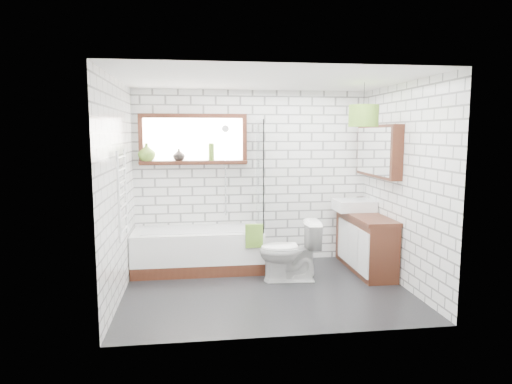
{
  "coord_description": "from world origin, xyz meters",
  "views": [
    {
      "loc": [
        -0.84,
        -5.29,
        1.9
      ],
      "look_at": [
        -0.09,
        0.25,
        1.17
      ],
      "focal_mm": 32.0,
      "sensor_mm": 36.0,
      "label": 1
    }
  ],
  "objects": [
    {
      "name": "wall_back",
      "position": [
        0.0,
        1.3,
        1.25
      ],
      "size": [
        3.4,
        0.01,
        2.5
      ],
      "primitive_type": "cube",
      "color": "white",
      "rests_on": "ground"
    },
    {
      "name": "shower_riser",
      "position": [
        -0.4,
        1.26,
        1.35
      ],
      "size": [
        0.02,
        0.02,
        1.3
      ],
      "primitive_type": "cylinder",
      "color": "silver",
      "rests_on": "wall_back"
    },
    {
      "name": "towel_beige",
      "position": [
        -0.08,
        0.52,
        0.55
      ],
      "size": [
        0.21,
        0.05,
        0.28
      ],
      "primitive_type": "cube",
      "color": "tan",
      "rests_on": "bathtub"
    },
    {
      "name": "vase_dark",
      "position": [
        -1.06,
        1.23,
        1.57
      ],
      "size": [
        0.22,
        0.22,
        0.17
      ],
      "primitive_type": "imported",
      "rotation": [
        0.0,
        0.0,
        -0.42
      ],
      "color": "black",
      "rests_on": "window"
    },
    {
      "name": "toilet",
      "position": [
        0.35,
        0.3,
        0.39
      ],
      "size": [
        0.49,
        0.79,
        0.78
      ],
      "primitive_type": "imported",
      "rotation": [
        0.0,
        0.0,
        -1.64
      ],
      "color": "white",
      "rests_on": "floor"
    },
    {
      "name": "tap",
      "position": [
        1.58,
        0.93,
        0.9
      ],
      "size": [
        0.03,
        0.03,
        0.14
      ],
      "primitive_type": "cylinder",
      "rotation": [
        0.0,
        0.0,
        0.14
      ],
      "color": "silver",
      "rests_on": "vanity"
    },
    {
      "name": "mirror_cabinet",
      "position": [
        1.62,
        0.6,
        1.65
      ],
      "size": [
        0.16,
        1.2,
        0.7
      ],
      "primitive_type": "cube",
      "color": "#38190F",
      "rests_on": "wall_right"
    },
    {
      "name": "bathtub",
      "position": [
        -0.81,
        0.91,
        0.28
      ],
      "size": [
        1.76,
        0.78,
        0.57
      ],
      "primitive_type": "cube",
      "color": "white",
      "rests_on": "floor"
    },
    {
      "name": "vase_olive",
      "position": [
        -1.5,
        1.23,
        1.61
      ],
      "size": [
        0.25,
        0.25,
        0.25
      ],
      "primitive_type": "imported",
      "rotation": [
        0.0,
        0.0,
        0.05
      ],
      "color": "olive",
      "rests_on": "window"
    },
    {
      "name": "towel_green",
      "position": [
        -0.08,
        0.52,
        0.55
      ],
      "size": [
        0.23,
        0.06,
        0.31
      ],
      "primitive_type": "cube",
      "color": "#578227",
      "rests_on": "bathtub"
    },
    {
      "name": "floor",
      "position": [
        0.0,
        0.0,
        -0.01
      ],
      "size": [
        3.4,
        2.6,
        0.01
      ],
      "primitive_type": "cube",
      "color": "black",
      "rests_on": "ground"
    },
    {
      "name": "wall_right",
      "position": [
        1.7,
        0.0,
        1.25
      ],
      "size": [
        0.01,
        2.6,
        2.5
      ],
      "primitive_type": "cube",
      "color": "white",
      "rests_on": "ground"
    },
    {
      "name": "towel_radiator",
      "position": [
        -1.66,
        0.0,
        1.2
      ],
      "size": [
        0.06,
        0.52,
        1.0
      ],
      "primitive_type": "cube",
      "color": "white",
      "rests_on": "wall_left"
    },
    {
      "name": "vanity",
      "position": [
        1.48,
        0.61,
        0.39
      ],
      "size": [
        0.44,
        1.37,
        0.78
      ],
      "primitive_type": "cube",
      "color": "#38190F",
      "rests_on": "floor"
    },
    {
      "name": "basin",
      "position": [
        1.42,
        0.93,
        0.86
      ],
      "size": [
        0.54,
        0.47,
        0.16
      ],
      "primitive_type": "cube",
      "color": "white",
      "rests_on": "vanity"
    },
    {
      "name": "bottle",
      "position": [
        -0.6,
        1.23,
        1.6
      ],
      "size": [
        0.09,
        0.09,
        0.25
      ],
      "primitive_type": "cylinder",
      "rotation": [
        0.0,
        0.0,
        0.12
      ],
      "color": "olive",
      "rests_on": "window"
    },
    {
      "name": "wall_left",
      "position": [
        -1.7,
        0.0,
        1.25
      ],
      "size": [
        0.01,
        2.6,
        2.5
      ],
      "primitive_type": "cube",
      "color": "white",
      "rests_on": "ground"
    },
    {
      "name": "window",
      "position": [
        -0.85,
        1.26,
        1.8
      ],
      "size": [
        1.52,
        0.16,
        0.68
      ],
      "primitive_type": "cube",
      "color": "#38190F",
      "rests_on": "wall_back"
    },
    {
      "name": "shower_screen",
      "position": [
        0.05,
        0.91,
        1.32
      ],
      "size": [
        0.02,
        0.72,
        1.5
      ],
      "primitive_type": "cube",
      "color": "white",
      "rests_on": "bathtub"
    },
    {
      "name": "pendant",
      "position": [
        1.22,
        0.13,
        2.1
      ],
      "size": [
        0.36,
        0.36,
        0.27
      ],
      "primitive_type": "cylinder",
      "color": "#578227",
      "rests_on": "ceiling"
    },
    {
      "name": "wall_front",
      "position": [
        0.0,
        -1.3,
        1.25
      ],
      "size": [
        3.4,
        0.01,
        2.5
      ],
      "primitive_type": "cube",
      "color": "white",
      "rests_on": "ground"
    },
    {
      "name": "ceiling",
      "position": [
        0.0,
        0.0,
        2.5
      ],
      "size": [
        3.4,
        2.6,
        0.01
      ],
      "primitive_type": "cube",
      "color": "white",
      "rests_on": "ground"
    }
  ]
}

